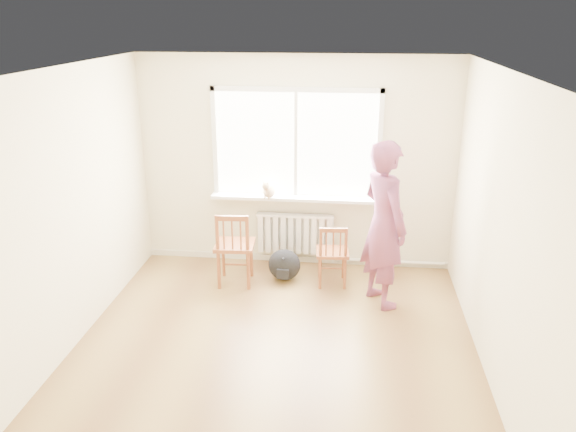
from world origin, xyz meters
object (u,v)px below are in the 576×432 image
(chair_left, at_px, (234,248))
(person, at_px, (384,225))
(cat, at_px, (269,190))
(backpack, at_px, (284,265))
(chair_right, at_px, (332,255))

(chair_left, relative_size, person, 0.50)
(cat, relative_size, backpack, 0.90)
(chair_left, height_order, cat, cat)
(person, xyz_separation_m, cat, (-1.40, 0.81, 0.10))
(chair_left, bearing_deg, person, 168.27)
(cat, bearing_deg, backpack, -44.74)
(chair_left, xyz_separation_m, backpack, (0.59, 0.19, -0.28))
(cat, height_order, backpack, cat)
(person, relative_size, cat, 5.27)
(chair_left, xyz_separation_m, cat, (0.34, 0.57, 0.57))
(chair_right, height_order, cat, cat)
(chair_left, relative_size, cat, 2.62)
(chair_left, relative_size, backpack, 2.35)
(cat, bearing_deg, chair_left, -108.45)
(chair_right, bearing_deg, person, 143.33)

